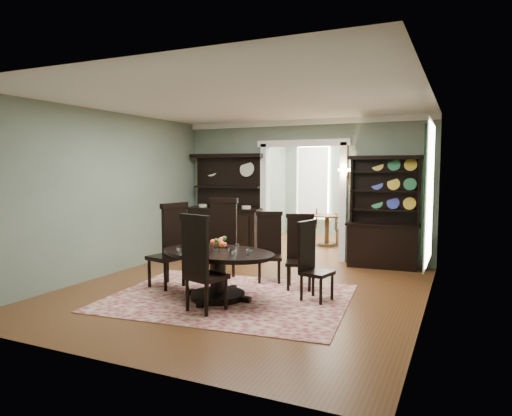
{
  "coord_description": "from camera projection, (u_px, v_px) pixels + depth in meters",
  "views": [
    {
      "loc": [
        3.19,
        -6.44,
        1.97
      ],
      "look_at": [
        -0.03,
        0.6,
        1.29
      ],
      "focal_mm": 32.0,
      "sensor_mm": 36.0,
      "label": 1
    }
  ],
  "objects": [
    {
      "name": "room",
      "position": [
        243.0,
        193.0,
        7.23
      ],
      "size": [
        5.51,
        6.01,
        3.01
      ],
      "color": "brown",
      "rests_on": "ground"
    },
    {
      "name": "parlor",
      "position": [
        334.0,
        185.0,
        12.21
      ],
      "size": [
        3.51,
        3.5,
        3.01
      ],
      "color": "brown",
      "rests_on": "ground"
    },
    {
      "name": "doorway_trim",
      "position": [
        303.0,
        184.0,
        9.9
      ],
      "size": [
        2.08,
        0.25,
        2.57
      ],
      "color": "white",
      "rests_on": "floor"
    },
    {
      "name": "right_window",
      "position": [
        428.0,
        192.0,
        6.91
      ],
      "size": [
        0.15,
        1.47,
        2.12
      ],
      "color": "white",
      "rests_on": "wall_right"
    },
    {
      "name": "wall_sconce",
      "position": [
        345.0,
        172.0,
        9.35
      ],
      "size": [
        0.27,
        0.21,
        0.21
      ],
      "color": "#AF782E",
      "rests_on": "back_wall_right"
    },
    {
      "name": "rug",
      "position": [
        229.0,
        298.0,
        6.91
      ],
      "size": [
        3.78,
        3.05,
        0.01
      ],
      "primitive_type": "cube",
      "rotation": [
        0.0,
        0.0,
        0.1
      ],
      "color": "maroon",
      "rests_on": "floor"
    },
    {
      "name": "dining_table",
      "position": [
        218.0,
        266.0,
        6.82
      ],
      "size": [
        1.98,
        1.91,
        0.73
      ],
      "rotation": [
        0.0,
        0.0,
        -0.12
      ],
      "color": "black",
      "rests_on": "rug"
    },
    {
      "name": "centerpiece",
      "position": [
        221.0,
        247.0,
        6.83
      ],
      "size": [
        1.26,
        0.81,
        0.21
      ],
      "color": "silver",
      "rests_on": "dining_table"
    },
    {
      "name": "chair_far_left",
      "position": [
        221.0,
        236.0,
        8.14
      ],
      "size": [
        0.57,
        0.54,
        1.43
      ],
      "rotation": [
        0.0,
        0.0,
        3.23
      ],
      "color": "black",
      "rests_on": "rug"
    },
    {
      "name": "chair_far_mid",
      "position": [
        269.0,
        244.0,
        7.95
      ],
      "size": [
        0.58,
        0.56,
        1.21
      ],
      "rotation": [
        0.0,
        0.0,
        3.54
      ],
      "color": "black",
      "rests_on": "rug"
    },
    {
      "name": "chair_far_right",
      "position": [
        300.0,
        249.0,
        7.48
      ],
      "size": [
        0.55,
        0.54,
        1.22
      ],
      "rotation": [
        0.0,
        0.0,
        3.44
      ],
      "color": "black",
      "rests_on": "rug"
    },
    {
      "name": "chair_end_left",
      "position": [
        171.0,
        243.0,
        7.41
      ],
      "size": [
        0.6,
        0.62,
        1.41
      ],
      "rotation": [
        0.0,
        0.0,
        1.34
      ],
      "color": "black",
      "rests_on": "rug"
    },
    {
      "name": "chair_end_right",
      "position": [
        311.0,
        259.0,
        6.78
      ],
      "size": [
        0.51,
        0.53,
        1.18
      ],
      "rotation": [
        0.0,
        0.0,
        -1.82
      ],
      "color": "black",
      "rests_on": "rug"
    },
    {
      "name": "chair_near",
      "position": [
        200.0,
        261.0,
        6.14
      ],
      "size": [
        0.61,
        0.59,
        1.35
      ],
      "rotation": [
        0.0,
        0.0,
        -0.27
      ],
      "color": "black",
      "rests_on": "rug"
    },
    {
      "name": "sideboard",
      "position": [
        226.0,
        219.0,
        10.46
      ],
      "size": [
        1.78,
        0.74,
        2.29
      ],
      "rotation": [
        0.0,
        0.0,
        0.07
      ],
      "color": "black",
      "rests_on": "floor"
    },
    {
      "name": "welsh_dresser",
      "position": [
        383.0,
        227.0,
        9.03
      ],
      "size": [
        1.45,
        0.62,
        2.21
      ],
      "rotation": [
        0.0,
        0.0,
        0.07
      ],
      "color": "black",
      "rests_on": "floor"
    },
    {
      "name": "parlor_table",
      "position": [
        327.0,
        225.0,
        11.55
      ],
      "size": [
        0.85,
        0.85,
        0.79
      ],
      "color": "#523417",
      "rests_on": "parlor_floor"
    },
    {
      "name": "parlor_chair_left",
      "position": [
        312.0,
        225.0,
        11.9
      ],
      "size": [
        0.42,
        0.41,
        0.92
      ],
      "rotation": [
        0.0,
        0.0,
        1.82
      ],
      "color": "#523417",
      "rests_on": "parlor_floor"
    },
    {
      "name": "parlor_chair_right",
      "position": [
        340.0,
        228.0,
        11.48
      ],
      "size": [
        0.4,
        0.4,
        0.85
      ],
      "rotation": [
        0.0,
        0.0,
        -1.16
      ],
      "color": "#523417",
      "rests_on": "parlor_floor"
    }
  ]
}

